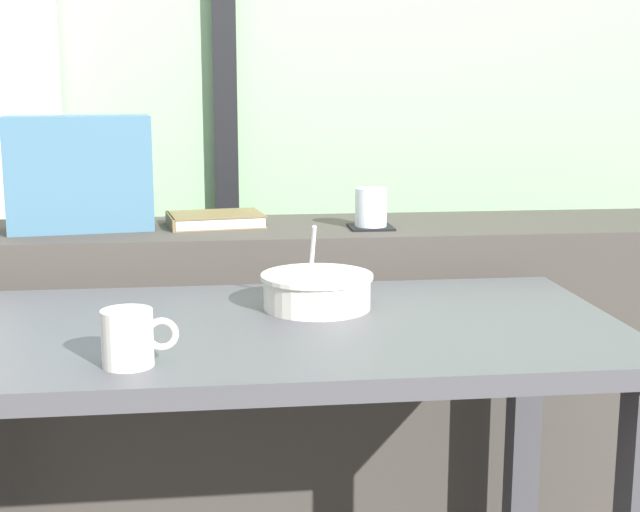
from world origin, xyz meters
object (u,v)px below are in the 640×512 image
juice_glass (371,208)px  throw_pillow (80,173)px  soup_bowl (317,291)px  ceramic_mug (129,338)px  coaster_square (371,227)px  closed_book (215,220)px  breakfast_table (261,385)px

juice_glass → throw_pillow: 0.67m
soup_bowl → ceramic_mug: 0.44m
soup_bowl → coaster_square: bearing=67.4°
coaster_square → closed_book: bearing=167.3°
throw_pillow → ceramic_mug: throw_pillow is taller
coaster_square → ceramic_mug: bearing=-123.8°
coaster_square → juice_glass: bearing=-90.0°
soup_bowl → closed_book: bearing=110.3°
breakfast_table → closed_book: size_ratio=5.24×
coaster_square → throw_pillow: throw_pillow is taller
closed_book → soup_bowl: (0.19, -0.50, -0.06)m
soup_bowl → ceramic_mug: (-0.31, -0.31, 0.01)m
throw_pillow → soup_bowl: throw_pillow is taller
juice_glass → soup_bowl: size_ratio=0.43×
juice_glass → closed_book: size_ratio=0.37×
coaster_square → closed_book: closed_book is taller
coaster_square → soup_bowl: 0.46m
juice_glass → ceramic_mug: bearing=-123.8°
throw_pillow → ceramic_mug: bearing=-77.4°
throw_pillow → ceramic_mug: 0.82m
breakfast_table → juice_glass: juice_glass is taller
coaster_square → throw_pillow: bearing=174.9°
closed_book → throw_pillow: size_ratio=0.75×
juice_glass → throw_pillow: size_ratio=0.28×
closed_book → throw_pillow: bearing=-175.8°
ceramic_mug → closed_book: bearing=81.0°
closed_book → breakfast_table: bearing=-82.9°
closed_book → soup_bowl: size_ratio=1.16×
juice_glass → ceramic_mug: juice_glass is taller
coaster_square → soup_bowl: (-0.18, -0.42, -0.05)m
coaster_square → soup_bowl: soup_bowl is taller
closed_book → throw_pillow: (-0.30, -0.02, 0.12)m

